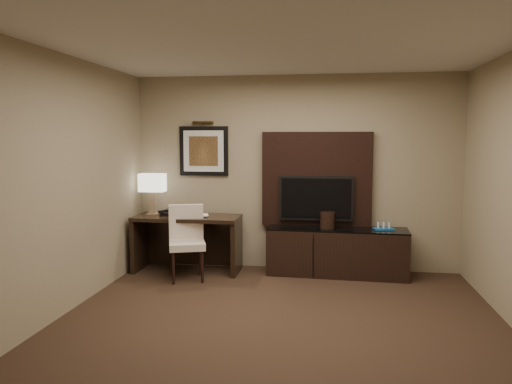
% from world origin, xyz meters
% --- Properties ---
extents(floor, '(4.50, 5.00, 0.01)m').
position_xyz_m(floor, '(0.00, 0.00, -0.01)').
color(floor, '#2F1E15').
rests_on(floor, ground).
extents(ceiling, '(4.50, 5.00, 0.01)m').
position_xyz_m(ceiling, '(0.00, 0.00, 2.70)').
color(ceiling, silver).
rests_on(ceiling, wall_back).
extents(wall_back, '(4.50, 0.01, 2.70)m').
position_xyz_m(wall_back, '(0.00, 2.50, 1.35)').
color(wall_back, gray).
rests_on(wall_back, floor).
extents(wall_front, '(4.50, 0.01, 2.70)m').
position_xyz_m(wall_front, '(0.00, -2.50, 1.35)').
color(wall_front, gray).
rests_on(wall_front, floor).
extents(wall_left, '(0.01, 5.00, 2.70)m').
position_xyz_m(wall_left, '(-2.25, 0.00, 1.35)').
color(wall_left, gray).
rests_on(wall_left, floor).
extents(desk, '(1.44, 0.62, 0.77)m').
position_xyz_m(desk, '(-1.45, 2.10, 0.39)').
color(desk, black).
rests_on(desk, floor).
extents(credenza, '(1.87, 0.60, 0.64)m').
position_xyz_m(credenza, '(0.59, 2.20, 0.32)').
color(credenza, black).
rests_on(credenza, floor).
extents(tv_wall_panel, '(1.50, 0.12, 1.30)m').
position_xyz_m(tv_wall_panel, '(0.30, 2.44, 1.27)').
color(tv_wall_panel, black).
rests_on(tv_wall_panel, wall_back).
extents(tv, '(1.00, 0.08, 0.60)m').
position_xyz_m(tv, '(0.30, 2.34, 1.02)').
color(tv, black).
rests_on(tv, tv_wall_panel).
extents(artwork, '(0.70, 0.04, 0.70)m').
position_xyz_m(artwork, '(-1.30, 2.48, 1.65)').
color(artwork, black).
rests_on(artwork, wall_back).
extents(picture_light, '(0.04, 0.04, 0.30)m').
position_xyz_m(picture_light, '(-1.30, 2.44, 2.05)').
color(picture_light, '#3D2D13').
rests_on(picture_light, wall_back).
extents(desk_chair, '(0.59, 0.64, 0.94)m').
position_xyz_m(desk_chair, '(-1.33, 1.68, 0.47)').
color(desk_chair, beige).
rests_on(desk_chair, floor).
extents(table_lamp, '(0.35, 0.21, 0.55)m').
position_xyz_m(table_lamp, '(-1.97, 2.18, 1.05)').
color(table_lamp, '#997F5F').
rests_on(table_lamp, desk).
extents(desk_phone, '(0.23, 0.22, 0.09)m').
position_xyz_m(desk_phone, '(-1.72, 2.10, 0.82)').
color(desk_phone, black).
rests_on(desk_phone, desk).
extents(blue_folder, '(0.31, 0.37, 0.02)m').
position_xyz_m(blue_folder, '(-1.34, 2.03, 0.78)').
color(blue_folder, '#195CA7').
rests_on(blue_folder, desk).
extents(book, '(0.17, 0.07, 0.23)m').
position_xyz_m(book, '(-1.32, 2.07, 0.89)').
color(book, tan).
rests_on(book, desk).
extents(ice_bucket, '(0.21, 0.21, 0.22)m').
position_xyz_m(ice_bucket, '(0.46, 2.19, 0.75)').
color(ice_bucket, black).
rests_on(ice_bucket, credenza).
extents(minibar_tray, '(0.28, 0.20, 0.09)m').
position_xyz_m(minibar_tray, '(1.19, 2.19, 0.68)').
color(minibar_tray, '#185CA2').
rests_on(minibar_tray, credenza).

